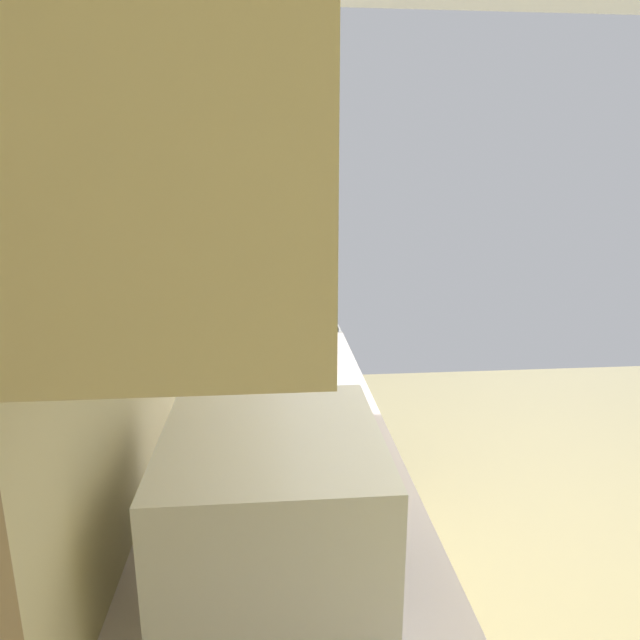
{
  "coord_description": "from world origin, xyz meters",
  "views": [
    {
      "loc": [
        -1.57,
        1.2,
        1.66
      ],
      "look_at": [
        -0.25,
        1.08,
        1.32
      ],
      "focal_mm": 31.38,
      "sensor_mm": 36.0,
      "label": 1
    }
  ],
  "objects_px": {
    "microwave": "(274,503)",
    "bowl": "(304,387)",
    "kettle": "(298,342)",
    "oven_range": "(277,394)"
  },
  "relations": [
    {
      "from": "microwave",
      "to": "kettle",
      "type": "height_order",
      "value": "microwave"
    },
    {
      "from": "microwave",
      "to": "bowl",
      "type": "xyz_separation_m",
      "value": [
        0.87,
        -0.11,
        -0.11
      ]
    },
    {
      "from": "kettle",
      "to": "microwave",
      "type": "bearing_deg",
      "value": 175.09
    },
    {
      "from": "microwave",
      "to": "kettle",
      "type": "bearing_deg",
      "value": -4.91
    },
    {
      "from": "oven_range",
      "to": "bowl",
      "type": "height_order",
      "value": "oven_range"
    },
    {
      "from": "bowl",
      "to": "kettle",
      "type": "bearing_deg",
      "value": 0.0
    },
    {
      "from": "bowl",
      "to": "kettle",
      "type": "distance_m",
      "value": 0.38
    },
    {
      "from": "kettle",
      "to": "bowl",
      "type": "bearing_deg",
      "value": -180.0
    },
    {
      "from": "microwave",
      "to": "bowl",
      "type": "relative_size",
      "value": 2.3
    },
    {
      "from": "kettle",
      "to": "oven_range",
      "type": "bearing_deg",
      "value": 6.47
    }
  ]
}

